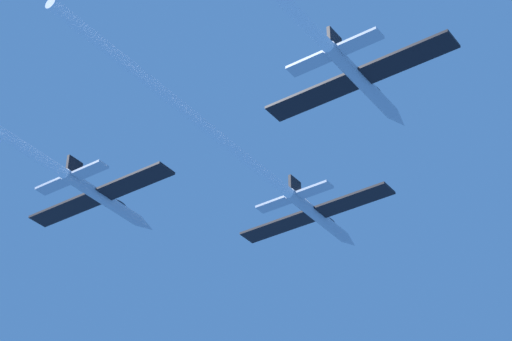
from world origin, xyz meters
TOP-DOWN VIEW (x-y plane):
  - jet_lead at (-0.24, -12.94)m, footprint 20.82×55.18m
  - jet_left_wing at (-18.65, -33.69)m, footprint 20.82×59.78m
  - jet_right_wing at (17.54, -33.27)m, footprint 20.82×55.45m

SIDE VIEW (x-z plane):
  - jet_left_wing at x=-18.65m, z-range -2.69..0.75m
  - jet_right_wing at x=17.54m, z-range -2.63..0.82m
  - jet_lead at x=-0.24m, z-range -2.28..1.17m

